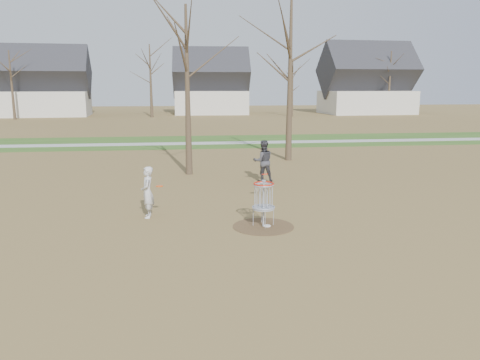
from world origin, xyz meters
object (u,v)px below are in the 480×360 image
at_px(player_throwing, 263,161).
at_px(player_standing, 148,192).
at_px(disc_grounded, 267,226).
at_px(disc_golf_basket, 264,196).

bearing_deg(player_throwing, player_standing, 44.17).
height_order(player_standing, disc_grounded, player_standing).
relative_size(player_throwing, disc_grounded, 8.10).
bearing_deg(disc_grounded, player_throwing, 81.16).
relative_size(player_standing, disc_golf_basket, 1.19).
bearing_deg(disc_grounded, player_standing, 158.02).
height_order(player_standing, player_throwing, player_throwing).
xyz_separation_m(disc_grounded, disc_golf_basket, (-0.11, 0.01, 0.89)).
xyz_separation_m(player_standing, disc_golf_basket, (3.40, -1.41, 0.11)).
bearing_deg(player_standing, player_throwing, 135.58).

